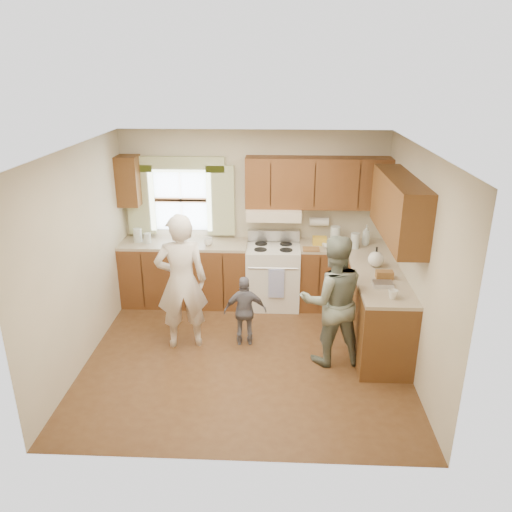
{
  "coord_description": "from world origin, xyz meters",
  "views": [
    {
      "loc": [
        0.37,
        -5.26,
        3.3
      ],
      "look_at": [
        0.1,
        0.4,
        1.15
      ],
      "focal_mm": 35.0,
      "sensor_mm": 36.0,
      "label": 1
    }
  ],
  "objects_px": {
    "stove": "(273,275)",
    "woman_right": "(332,301)",
    "woman_left": "(181,282)",
    "child": "(245,311)"
  },
  "relations": [
    {
      "from": "child",
      "to": "stove",
      "type": "bearing_deg",
      "value": -111.12
    },
    {
      "from": "child",
      "to": "woman_right",
      "type": "bearing_deg",
      "value": 156.83
    },
    {
      "from": "stove",
      "to": "child",
      "type": "xyz_separation_m",
      "value": [
        -0.33,
        -1.15,
        -0.01
      ]
    },
    {
      "from": "woman_left",
      "to": "child",
      "type": "height_order",
      "value": "woman_left"
    },
    {
      "from": "woman_left",
      "to": "woman_right",
      "type": "bearing_deg",
      "value": 157.91
    },
    {
      "from": "woman_right",
      "to": "woman_left",
      "type": "bearing_deg",
      "value": -17.12
    },
    {
      "from": "stove",
      "to": "woman_left",
      "type": "xyz_separation_m",
      "value": [
        -1.1,
        -1.2,
        0.39
      ]
    },
    {
      "from": "stove",
      "to": "woman_right",
      "type": "relative_size",
      "value": 0.68
    },
    {
      "from": "stove",
      "to": "woman_right",
      "type": "height_order",
      "value": "woman_right"
    },
    {
      "from": "woman_left",
      "to": "woman_right",
      "type": "distance_m",
      "value": 1.82
    }
  ]
}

